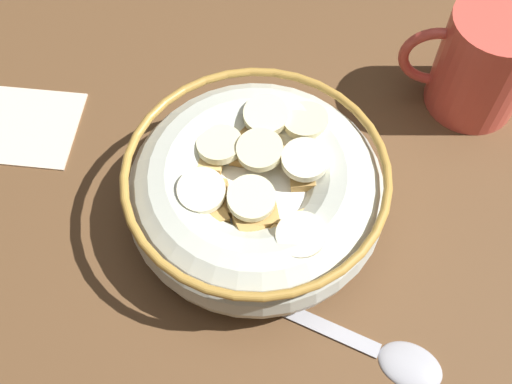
% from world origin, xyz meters
% --- Properties ---
extents(ground_plane, '(1.10, 1.10, 0.02)m').
position_xyz_m(ground_plane, '(0.00, 0.00, -0.01)').
color(ground_plane, brown).
extents(cereal_bowl, '(0.18, 0.18, 0.06)m').
position_xyz_m(cereal_bowl, '(-0.00, -0.00, 0.03)').
color(cereal_bowl, beige).
rests_on(cereal_bowl, ground_plane).
extents(spoon, '(0.14, 0.06, 0.01)m').
position_xyz_m(spoon, '(-0.09, 0.09, 0.00)').
color(spoon, '#A5A5AD').
rests_on(spoon, ground_plane).
extents(coffee_mug, '(0.10, 0.07, 0.09)m').
position_xyz_m(coffee_mug, '(-0.15, -0.13, 0.04)').
color(coffee_mug, '#D84C3F').
rests_on(coffee_mug, ground_plane).
extents(folded_napkin, '(0.13, 0.08, 0.00)m').
position_xyz_m(folded_napkin, '(0.21, -0.05, 0.00)').
color(folded_napkin, beige).
rests_on(folded_napkin, ground_plane).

